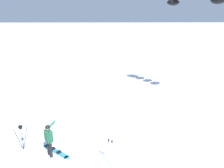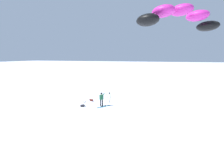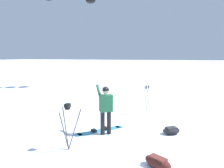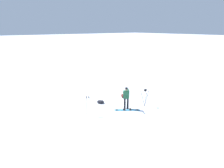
{
  "view_description": "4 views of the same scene",
  "coord_description": "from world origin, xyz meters",
  "views": [
    {
      "loc": [
        -7.97,
        -2.73,
        6.37
      ],
      "look_at": [
        2.44,
        -2.93,
        2.92
      ],
      "focal_mm": 34.46,
      "sensor_mm": 36.0,
      "label": 1
    },
    {
      "loc": [
        6.61,
        -15.96,
        5.73
      ],
      "look_at": [
        2.9,
        -3.45,
        3.34
      ],
      "focal_mm": 24.38,
      "sensor_mm": 36.0,
      "label": 2
    },
    {
      "loc": [
        -2.07,
        6.06,
        2.57
      ],
      "look_at": [
        0.87,
        -1.17,
        1.53
      ],
      "focal_mm": 33.15,
      "sensor_mm": 36.0,
      "label": 3
    },
    {
      "loc": [
        11.44,
        -10.02,
        5.78
      ],
      "look_at": [
        2.01,
        -2.44,
        2.54
      ],
      "focal_mm": 34.43,
      "sensor_mm": 36.0,
      "label": 4
    }
  ],
  "objects": [
    {
      "name": "ground_plane",
      "position": [
        0.0,
        0.0,
        0.0
      ],
      "size": [
        300.0,
        300.0,
        0.0
      ],
      "primitive_type": "plane",
      "color": "white"
    },
    {
      "name": "snowboarder",
      "position": [
        0.62,
        -0.0,
        0.97
      ],
      "size": [
        0.71,
        0.53,
        1.63
      ],
      "color": "black",
      "rests_on": "ground_plane"
    },
    {
      "name": "snowboard",
      "position": [
        0.92,
        -0.18,
        0.02
      ],
      "size": [
        1.24,
        1.51,
        0.1
      ],
      "color": "teal",
      "rests_on": "ground_plane"
    },
    {
      "name": "gear_bag_large",
      "position": [
        -1.41,
        -0.84,
        0.12
      ],
      "size": [
        0.7,
        0.67,
        0.23
      ],
      "color": "black",
      "rests_on": "ground_plane"
    },
    {
      "name": "camera_tripod",
      "position": [
        1.11,
        1.44,
        0.94
      ],
      "size": [
        0.65,
        0.58,
        1.31
      ],
      "color": "#262628",
      "rests_on": "ground_plane"
    },
    {
      "name": "gear_bag_small",
      "position": [
        -1.35,
        1.47,
        0.14
      ],
      "size": [
        0.77,
        0.6,
        0.26
      ],
      "color": "#4C1E19",
      "rests_on": "ground_plane"
    },
    {
      "name": "ski_poles",
      "position": [
        -0.14,
        -2.81,
        0.86
      ],
      "size": [
        0.29,
        0.21,
        1.31
      ],
      "color": "gray",
      "rests_on": "ground_plane"
    }
  ]
}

